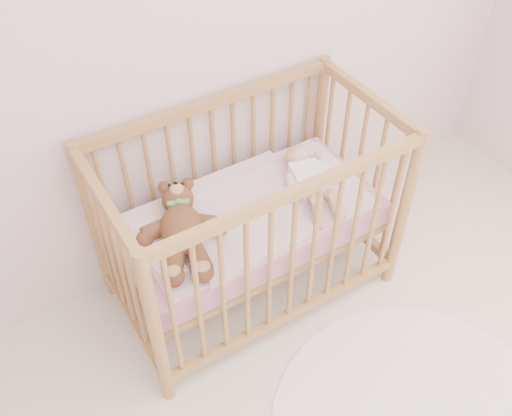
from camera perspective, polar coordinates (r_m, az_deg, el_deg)
wall_back at (r=2.48m, az=-7.26°, el=17.89°), size 4.00×0.02×2.70m
crib at (r=2.72m, az=-0.55°, el=-1.17°), size 1.36×0.76×1.00m
mattress at (r=2.74m, az=-0.55°, el=-1.38°), size 1.22×0.62×0.13m
blanket at (r=2.68m, az=-0.56°, el=-0.27°), size 1.10×0.58×0.06m
baby at (r=2.75m, az=5.35°, el=3.03°), size 0.39×0.61×0.13m
teddy_bear at (r=2.50m, az=-7.39°, el=-2.19°), size 0.60×0.70×0.16m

